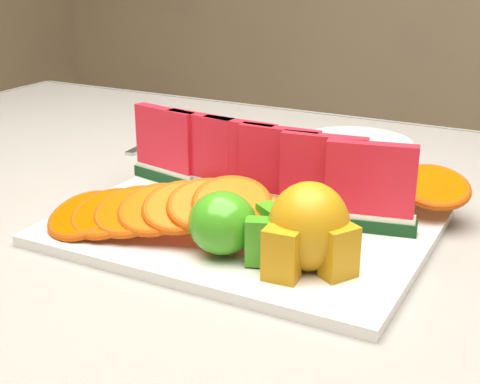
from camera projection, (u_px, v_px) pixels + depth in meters
table at (221, 280)px, 0.86m from camera, size 1.40×0.90×0.75m
tablecloth at (221, 236)px, 0.84m from camera, size 1.53×1.03×0.20m
platter at (244, 227)px, 0.75m from camera, size 0.40×0.30×0.01m
apple_cluster at (230, 225)px, 0.66m from camera, size 0.10×0.08×0.06m
pear_cluster at (309, 230)px, 0.63m from camera, size 0.10×0.10×0.09m
side_plate at (355, 143)px, 1.07m from camera, size 0.19×0.19×0.01m
fork at (160, 139)px, 1.10m from camera, size 0.03×0.20×0.00m
watermelon_row at (258, 167)px, 0.78m from camera, size 0.39×0.07×0.10m
orange_fan_front at (156, 209)px, 0.70m from camera, size 0.26×0.15×0.06m
orange_fan_back at (315, 175)px, 0.83m from camera, size 0.39×0.12×0.05m
tangerine_segments at (245, 203)px, 0.77m from camera, size 0.19×0.08×0.02m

